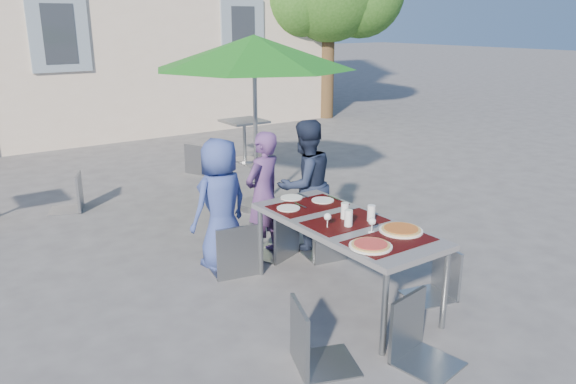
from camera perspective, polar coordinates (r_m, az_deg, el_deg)
ground at (r=5.41m, az=-0.28°, el=-9.88°), size 90.00×90.00×0.00m
dining_table at (r=4.98m, az=5.80°, el=-3.62°), size 0.80×1.85×0.76m
pizza_near_left at (r=4.44m, az=8.39°, el=-5.37°), size 0.34×0.34×0.03m
pizza_near_right at (r=4.80m, az=11.41°, el=-3.77°), size 0.37×0.37×0.03m
glassware at (r=4.90m, az=6.70°, el=-2.37°), size 0.48×0.45×0.15m
place_settings at (r=5.45m, az=1.36°, el=-1.00°), size 0.67×0.47×0.01m
child_0 at (r=5.72m, az=-6.85°, el=-1.18°), size 0.73×0.55×1.35m
child_1 at (r=5.95m, az=-2.53°, el=-0.26°), size 0.57×0.47×1.36m
child_2 at (r=6.15m, az=1.74°, el=0.73°), size 0.72×0.43×1.44m
chair_0 at (r=5.52m, az=-5.46°, el=-2.58°), size 0.53×0.53×1.02m
chair_1 at (r=5.91m, az=-0.95°, el=-1.34°), size 0.57×0.57×0.99m
chair_2 at (r=5.88m, az=4.02°, el=-2.39°), size 0.44×0.44×0.86m
chair_3 at (r=4.05m, az=2.62°, el=-10.64°), size 0.56×0.55×0.97m
chair_4 at (r=5.27m, az=15.24°, el=-5.04°), size 0.48×0.48×0.90m
chair_5 at (r=4.25m, az=13.41°, el=-9.87°), size 0.49×0.49×0.95m
patio_umbrella at (r=7.26m, az=-3.46°, el=13.89°), size 2.58×2.58×2.28m
bg_chair_r_0 at (r=7.95m, az=-21.33°, el=2.07°), size 0.55×0.54×0.94m
cafe_table_1 at (r=10.14m, az=-4.46°, el=5.98°), size 0.70×0.70×0.75m
bg_chair_l_1 at (r=9.38m, az=-9.14°, el=5.20°), size 0.55×0.55×0.95m
bg_chair_r_1 at (r=9.98m, az=-3.10°, el=6.18°), size 0.44×0.43×0.97m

